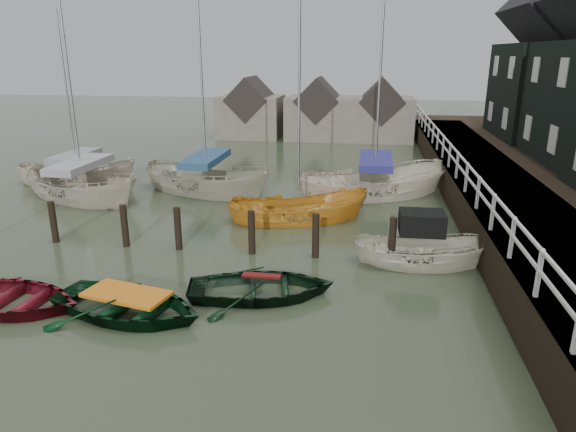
% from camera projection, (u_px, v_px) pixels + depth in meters
% --- Properties ---
extents(ground, '(120.00, 120.00, 0.00)m').
position_uv_depth(ground, '(183.00, 293.00, 13.50)').
color(ground, '#313C26').
rests_on(ground, ground).
extents(pier, '(3.04, 32.00, 2.70)m').
position_uv_depth(pier, '(483.00, 187.00, 21.31)').
color(pier, black).
rests_on(pier, ground).
extents(mooring_pilings, '(13.72, 0.22, 1.80)m').
position_uv_depth(mooring_pilings, '(181.00, 235.00, 16.34)').
color(mooring_pilings, black).
rests_on(mooring_pilings, ground).
extents(far_sheds, '(14.00, 4.08, 4.39)m').
position_uv_depth(far_sheds, '(316.00, 113.00, 37.29)').
color(far_sheds, '#665B51').
rests_on(far_sheds, ground).
extents(rowboat_red, '(4.03, 3.01, 0.80)m').
position_uv_depth(rowboat_red, '(10.00, 308.00, 12.70)').
color(rowboat_red, '#5A0C17').
rests_on(rowboat_red, ground).
extents(rowboat_green, '(4.41, 3.56, 0.81)m').
position_uv_depth(rowboat_green, '(129.00, 315.00, 12.37)').
color(rowboat_green, black).
rests_on(rowboat_green, ground).
extents(rowboat_dkgreen, '(4.26, 3.45, 0.78)m').
position_uv_depth(rowboat_dkgreen, '(262.00, 296.00, 13.32)').
color(rowboat_dkgreen, black).
rests_on(rowboat_dkgreen, ground).
extents(motorboat, '(3.96, 1.55, 2.35)m').
position_uv_depth(motorboat, '(419.00, 262.00, 15.24)').
color(motorboat, beige).
rests_on(motorboat, ground).
extents(sailboat_a, '(6.97, 4.96, 11.67)m').
position_uv_depth(sailboat_a, '(84.00, 197.00, 22.17)').
color(sailboat_a, beige).
rests_on(sailboat_a, ground).
extents(sailboat_b, '(7.14, 4.75, 12.65)m').
position_uv_depth(sailboat_b, '(207.00, 191.00, 23.25)').
color(sailboat_b, '#B8B39D').
rests_on(sailboat_b, ground).
extents(sailboat_c, '(5.64, 3.45, 9.62)m').
position_uv_depth(sailboat_c, '(298.00, 219.00, 19.39)').
color(sailboat_c, orange).
rests_on(sailboat_c, ground).
extents(sailboat_d, '(7.27, 4.90, 12.67)m').
position_uv_depth(sailboat_d, '(374.00, 194.00, 22.67)').
color(sailboat_d, beige).
rests_on(sailboat_d, ground).
extents(sailboat_e, '(5.97, 2.98, 8.93)m').
position_uv_depth(sailboat_e, '(78.00, 182.00, 24.79)').
color(sailboat_e, beige).
rests_on(sailboat_e, ground).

